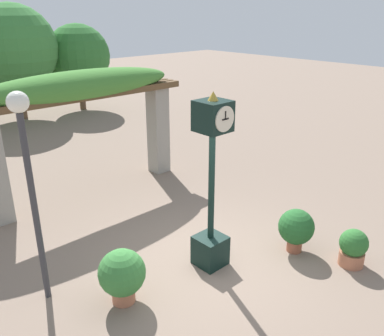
{
  "coord_description": "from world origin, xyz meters",
  "views": [
    {
      "loc": [
        -4.64,
        -4.64,
        4.49
      ],
      "look_at": [
        0.02,
        0.38,
        1.79
      ],
      "focal_mm": 38.0,
      "sensor_mm": 36.0,
      "label": 1
    }
  ],
  "objects_px": {
    "potted_plant_near_right": "(353,247)",
    "potted_plant_near_left": "(122,274)",
    "lamp_post": "(27,162)",
    "pedestal_clock": "(211,189)",
    "potted_plant_far_left": "(296,228)"
  },
  "relations": [
    {
      "from": "potted_plant_near_left",
      "to": "potted_plant_near_right",
      "type": "bearing_deg",
      "value": -28.82
    },
    {
      "from": "potted_plant_near_left",
      "to": "pedestal_clock",
      "type": "bearing_deg",
      "value": -6.9
    },
    {
      "from": "pedestal_clock",
      "to": "potted_plant_near_right",
      "type": "height_order",
      "value": "pedestal_clock"
    },
    {
      "from": "potted_plant_near_right",
      "to": "potted_plant_far_left",
      "type": "bearing_deg",
      "value": 111.06
    },
    {
      "from": "potted_plant_near_left",
      "to": "lamp_post",
      "type": "bearing_deg",
      "value": 131.66
    },
    {
      "from": "potted_plant_near_right",
      "to": "lamp_post",
      "type": "bearing_deg",
      "value": 146.65
    },
    {
      "from": "potted_plant_near_right",
      "to": "potted_plant_far_left",
      "type": "height_order",
      "value": "potted_plant_far_left"
    },
    {
      "from": "potted_plant_near_left",
      "to": "lamp_post",
      "type": "xyz_separation_m",
      "value": [
        -0.86,
        0.97,
        1.88
      ]
    },
    {
      "from": "potted_plant_near_right",
      "to": "potted_plant_near_left",
      "type": "bearing_deg",
      "value": 151.18
    },
    {
      "from": "pedestal_clock",
      "to": "potted_plant_far_left",
      "type": "relative_size",
      "value": 3.67
    },
    {
      "from": "potted_plant_near_right",
      "to": "lamp_post",
      "type": "distance_m",
      "value": 5.83
    },
    {
      "from": "potted_plant_near_left",
      "to": "lamp_post",
      "type": "relative_size",
      "value": 0.27
    },
    {
      "from": "potted_plant_near_left",
      "to": "potted_plant_near_right",
      "type": "distance_m",
      "value": 4.23
    },
    {
      "from": "potted_plant_far_left",
      "to": "lamp_post",
      "type": "bearing_deg",
      "value": 154.32
    },
    {
      "from": "pedestal_clock",
      "to": "lamp_post",
      "type": "distance_m",
      "value": 3.03
    }
  ]
}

